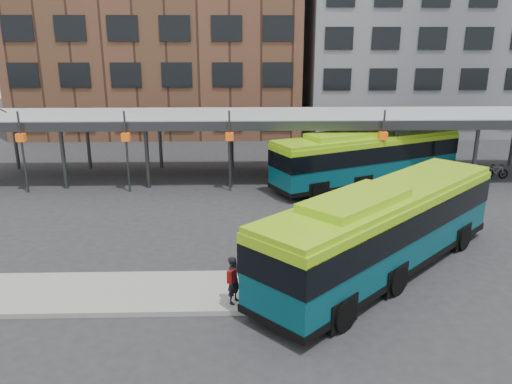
# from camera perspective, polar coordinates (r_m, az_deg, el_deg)

# --- Properties ---
(ground) EXTENTS (120.00, 120.00, 0.00)m
(ground) POSITION_cam_1_polar(r_m,az_deg,el_deg) (20.98, 4.75, -7.49)
(ground) COLOR #28282B
(ground) RESTS_ON ground
(boarding_island) EXTENTS (14.00, 3.00, 0.18)m
(boarding_island) POSITION_cam_1_polar(r_m,az_deg,el_deg) (18.43, -11.79, -11.17)
(boarding_island) COLOR gray
(boarding_island) RESTS_ON ground
(canopy) EXTENTS (40.00, 6.53, 4.80)m
(canopy) POSITION_cam_1_polar(r_m,az_deg,el_deg) (32.27, 2.37, 8.48)
(canopy) COLOR #999B9E
(canopy) RESTS_ON ground
(building_brick) EXTENTS (26.00, 14.00, 22.00)m
(building_brick) POSITION_cam_1_polar(r_m,az_deg,el_deg) (51.61, -10.81, 19.29)
(building_brick) COLOR brown
(building_brick) RESTS_ON ground
(building_grey) EXTENTS (24.00, 14.00, 20.00)m
(building_grey) POSITION_cam_1_polar(r_m,az_deg,el_deg) (54.16, 19.04, 17.52)
(building_grey) COLOR slate
(building_grey) RESTS_ON ground
(bus_front) EXTENTS (11.24, 10.96, 3.57)m
(bus_front) POSITION_cam_1_polar(r_m,az_deg,el_deg) (19.61, 14.49, -3.91)
(bus_front) COLOR #074654
(bus_front) RESTS_ON ground
(bus_rear) EXTENTS (12.40, 7.71, 3.44)m
(bus_rear) POSITION_cam_1_polar(r_m,az_deg,el_deg) (31.42, 12.54, 3.92)
(bus_rear) COLOR #074654
(bus_rear) RESTS_ON ground
(pedestrian) EXTENTS (0.64, 0.72, 1.66)m
(pedestrian) POSITION_cam_1_polar(r_m,az_deg,el_deg) (16.88, -2.54, -9.99)
(pedestrian) COLOR black
(pedestrian) RESTS_ON boarding_island
(bike_rack) EXTENTS (4.91, 1.02, 1.01)m
(bike_rack) POSITION_cam_1_polar(r_m,az_deg,el_deg) (35.09, 23.26, 2.07)
(bike_rack) COLOR slate
(bike_rack) RESTS_ON ground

